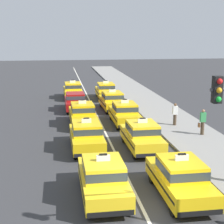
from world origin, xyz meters
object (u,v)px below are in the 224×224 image
Objects in this scene: pedestrian_by_storefront at (203,122)px; taxi_left_nearest at (103,178)px; taxi_right_second at (142,135)px; pedestrian_far_corner at (175,114)px; sedan_left_fourth at (75,101)px; taxi_right_fifth at (106,90)px; taxi_left_second at (86,135)px; taxi_right_fourth at (112,101)px; taxi_right_nearest at (180,177)px; taxi_right_third at (125,113)px; taxi_left_third at (82,114)px; taxi_left_fifth at (73,90)px.

taxi_left_nearest is at bearing -133.82° from pedestrian_by_storefront.
pedestrian_far_corner is (3.58, 4.72, 0.09)m from taxi_right_second.
taxi_right_fifth is (3.44, 5.32, 0.03)m from sedan_left_fourth.
taxi_right_fifth reaches higher than pedestrian_by_storefront.
taxi_left_second is 0.99× the size of taxi_right_fourth.
sedan_left_fourth is 6.33m from taxi_right_fifth.
taxi_right_second is at bearing 91.14° from taxi_right_nearest.
taxi_right_nearest reaches higher than sedan_left_fourth.
taxi_right_fifth is (0.04, 10.83, 0.00)m from taxi_right_third.
taxi_left_third is 1.01× the size of taxi_right_third.
sedan_left_fourth is 0.94× the size of taxi_right_nearest.
taxi_left_second is at bearing -148.12° from pedestrian_far_corner.
taxi_right_third is 2.81× the size of pedestrian_far_corner.
pedestrian_far_corner is (-1.00, 2.68, -0.03)m from pedestrian_by_storefront.
taxi_left_third is (0.00, 12.17, 0.00)m from taxi_left_nearest.
taxi_right_fourth is at bearing 91.69° from taxi_right_third.
taxi_right_second is at bearing 62.69° from taxi_left_nearest.
taxi_right_nearest is at bearing -82.00° from taxi_left_fifth.
pedestrian_far_corner is at bearing -60.49° from taxi_right_fourth.
taxi_right_fifth is 2.82× the size of pedestrian_far_corner.
taxi_left_third is 12.99m from taxi_right_nearest.
taxi_left_nearest reaches higher than sedan_left_fourth.
taxi_right_fourth is 2.71× the size of pedestrian_by_storefront.
taxi_right_nearest is at bearing -79.12° from sedan_left_fourth.
taxi_right_second is at bearing -90.85° from taxi_right_third.
sedan_left_fourth is 0.94× the size of taxi_right_fourth.
taxi_left_nearest is at bearing -121.96° from pedestrian_far_corner.
pedestrian_far_corner is (6.89, -6.83, 0.12)m from sedan_left_fourth.
taxi_left_third is 1.00× the size of taxi_right_second.
taxi_left_nearest and taxi_right_nearest have the same top height.
pedestrian_by_storefront reaches higher than pedestrian_far_corner.
taxi_right_nearest is 17.49m from taxi_right_fourth.
taxi_left_second is 2.69× the size of pedestrian_by_storefront.
taxi_left_fifth is at bearing 115.97° from taxi_right_fourth.
pedestrian_far_corner is (6.63, 10.62, 0.09)m from taxi_left_nearest.
taxi_left_nearest and taxi_right_second have the same top height.
pedestrian_by_storefront is at bearing -69.60° from pedestrian_far_corner.
taxi_right_fourth is (3.25, -0.39, 0.03)m from sedan_left_fourth.
taxi_right_second is 5.93m from pedestrian_far_corner.
taxi_left_third is 1.01× the size of taxi_right_nearest.
taxi_left_nearest is 3.20m from taxi_right_nearest.
sedan_left_fourth is 2.53× the size of pedestrian_by_storefront.
taxi_left_second and taxi_left_fifth have the same top height.
taxi_left_third and taxi_left_fifth have the same top height.
taxi_right_nearest is at bearing -75.89° from taxi_left_third.
taxi_left_second and taxi_right_third have the same top height.
pedestrian_by_storefront is (7.89, -9.50, 0.16)m from sedan_left_fourth.
pedestrian_by_storefront is (7.83, -15.67, 0.13)m from taxi_left_fifth.
taxi_left_nearest and taxi_right_fifth have the same top height.
taxi_right_second is at bearing -64.12° from taxi_left_third.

